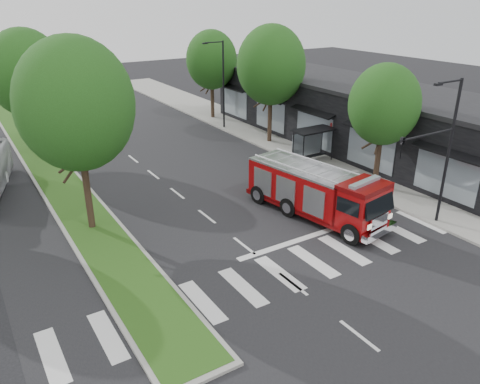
% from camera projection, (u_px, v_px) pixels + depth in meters
% --- Properties ---
extents(ground, '(140.00, 140.00, 0.00)m').
position_uv_depth(ground, '(244.00, 246.00, 23.76)').
color(ground, black).
rests_on(ground, ground).
extents(sidewalk_right, '(5.00, 80.00, 0.15)m').
position_uv_depth(sidewalk_right, '(308.00, 152.00, 37.64)').
color(sidewalk_right, gray).
rests_on(sidewalk_right, ground).
extents(median, '(3.00, 50.00, 0.15)m').
position_uv_depth(median, '(47.00, 165.00, 34.83)').
color(median, gray).
rests_on(median, ground).
extents(storefront_row, '(8.00, 30.00, 5.00)m').
position_uv_depth(storefront_row, '(352.00, 115.00, 38.89)').
color(storefront_row, black).
rests_on(storefront_row, ground).
extents(bus_shelter, '(3.20, 1.60, 2.61)m').
position_uv_depth(bus_shelter, '(312.00, 136.00, 34.79)').
color(bus_shelter, black).
rests_on(bus_shelter, ground).
extents(tree_right_near, '(4.40, 4.40, 8.05)m').
position_uv_depth(tree_right_near, '(384.00, 105.00, 28.79)').
color(tree_right_near, black).
rests_on(tree_right_near, ground).
extents(tree_right_mid, '(5.60, 5.60, 9.72)m').
position_uv_depth(tree_right_mid, '(271.00, 65.00, 37.76)').
color(tree_right_mid, black).
rests_on(tree_right_mid, ground).
extents(tree_right_far, '(5.00, 5.00, 8.73)m').
position_uv_depth(tree_right_far, '(212.00, 60.00, 45.81)').
color(tree_right_far, black).
rests_on(tree_right_far, ground).
extents(tree_median_near, '(5.80, 5.80, 10.16)m').
position_uv_depth(tree_median_near, '(75.00, 105.00, 22.84)').
color(tree_median_near, black).
rests_on(tree_median_near, ground).
extents(tree_median_far, '(5.60, 5.60, 9.72)m').
position_uv_depth(tree_median_far, '(27.00, 73.00, 33.88)').
color(tree_median_far, black).
rests_on(tree_median_far, ground).
extents(streetlight_right_near, '(4.08, 0.22, 8.00)m').
position_uv_depth(streetlight_right_near, '(440.00, 145.00, 23.91)').
color(streetlight_right_near, black).
rests_on(streetlight_right_near, ground).
extents(streetlight_right_far, '(2.11, 0.20, 8.00)m').
position_uv_depth(streetlight_right_far, '(222.00, 81.00, 42.66)').
color(streetlight_right_far, black).
rests_on(streetlight_right_far, ground).
extents(fire_engine, '(4.06, 9.20, 3.08)m').
position_uv_depth(fire_engine, '(315.00, 192.00, 26.48)').
color(fire_engine, '#540405').
rests_on(fire_engine, ground).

